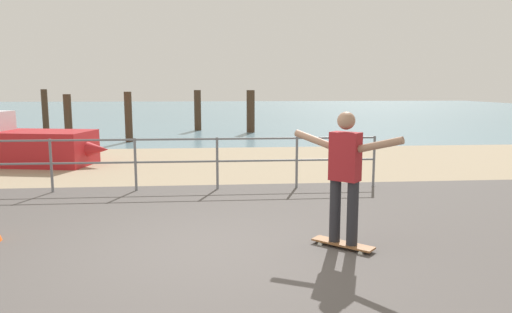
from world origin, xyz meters
TOP-DOWN VIEW (x-y plane):
  - ground_plane at (0.00, -1.00)m, footprint 24.00×10.00m
  - beach_strip at (0.00, 7.00)m, footprint 24.00×6.00m
  - sea_surface at (0.00, 35.00)m, footprint 72.00×50.00m
  - railing_fence at (-1.29, 3.60)m, footprint 9.55×0.05m
  - sailboat at (-4.98, 7.09)m, footprint 5.07×2.25m
  - skateboard at (1.85, -0.01)m, footprint 0.73×0.68m
  - skateboarder at (1.85, -0.01)m, footprint 1.13×1.04m
  - groyne_post_0 at (-7.61, 17.23)m, footprint 0.28×0.28m
  - groyne_post_1 at (-5.24, 12.74)m, footprint 0.29×0.29m
  - groyne_post_2 at (-2.88, 12.02)m, footprint 0.27×0.27m
  - groyne_post_3 at (-0.52, 16.43)m, footprint 0.32×0.32m
  - groyne_post_4 at (1.84, 15.21)m, footprint 0.36×0.36m

SIDE VIEW (x-z plane):
  - ground_plane at x=0.00m, z-range -0.02..0.02m
  - beach_strip at x=0.00m, z-range -0.02..0.02m
  - sea_surface at x=0.00m, z-range -0.02..0.02m
  - skateboard at x=1.85m, z-range 0.03..0.11m
  - sailboat at x=-4.98m, z-range -1.94..2.98m
  - railing_fence at x=-1.29m, z-range 0.17..1.22m
  - groyne_post_1 at x=-5.24m, z-range 0.00..1.75m
  - groyne_post_2 at x=-2.88m, z-range 0.00..1.85m
  - groyne_post_3 at x=-0.52m, z-range 0.00..1.87m
  - groyne_post_4 at x=1.84m, z-range 0.00..1.88m
  - groyne_post_0 at x=-7.61m, z-range 0.00..1.91m
  - skateboarder at x=1.85m, z-range 0.19..1.84m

